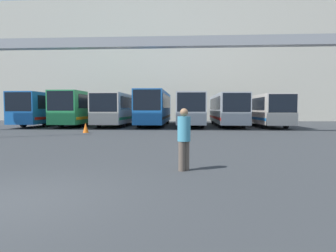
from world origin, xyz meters
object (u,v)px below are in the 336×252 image
object	(u,v)px
bus_slot_3	(155,106)
bus_slot_6	(265,109)
bus_slot_2	(119,108)
bus_slot_0	(51,107)
bus_slot_5	(227,108)
bus_slot_4	(190,108)
traffic_cone	(86,128)
bus_slot_1	(84,107)
pedestrian_far_center	(184,138)

from	to	relation	value
bus_slot_3	bus_slot_6	distance (m)	10.82
bus_slot_2	bus_slot_6	distance (m)	14.38
bus_slot_0	bus_slot_5	world-z (taller)	bus_slot_0
bus_slot_0	bus_slot_3	distance (m)	10.79
bus_slot_0	bus_slot_4	bearing A→B (deg)	-0.74
traffic_cone	bus_slot_4	bearing A→B (deg)	50.81
bus_slot_2	bus_slot_3	bearing A→B (deg)	8.53
bus_slot_1	bus_slot_3	world-z (taller)	bus_slot_3
bus_slot_1	bus_slot_3	size ratio (longest dim) A/B	0.93
bus_slot_2	traffic_cone	distance (m)	9.19
bus_slot_5	pedestrian_far_center	distance (m)	22.32
bus_slot_1	bus_slot_2	distance (m)	3.60
bus_slot_2	bus_slot_4	size ratio (longest dim) A/B	0.98
bus_slot_4	traffic_cone	distance (m)	11.95
bus_slot_0	traffic_cone	xyz separation A→B (m)	(6.88, -9.38, -1.47)
bus_slot_5	bus_slot_0	bearing A→B (deg)	-179.94
bus_slot_5	pedestrian_far_center	xyz separation A→B (m)	(-4.02, -21.94, -0.85)
bus_slot_2	bus_slot_4	bearing A→B (deg)	0.99
bus_slot_1	pedestrian_far_center	bearing A→B (deg)	-64.52
bus_slot_0	bus_slot_5	size ratio (longest dim) A/B	1.00
bus_slot_0	traffic_cone	world-z (taller)	bus_slot_0
bus_slot_2	pedestrian_far_center	world-z (taller)	bus_slot_2
bus_slot_2	bus_slot_6	bearing A→B (deg)	-0.99
bus_slot_1	bus_slot_4	bearing A→B (deg)	0.00
bus_slot_5	bus_slot_6	size ratio (longest dim) A/B	1.11
bus_slot_3	pedestrian_far_center	bearing A→B (deg)	-81.86
traffic_cone	bus_slot_0	bearing A→B (deg)	126.24
bus_slot_0	bus_slot_4	distance (m)	14.38
bus_slot_3	bus_slot_4	xyz separation A→B (m)	(3.59, -0.41, -0.14)
traffic_cone	bus_slot_3	bearing A→B (deg)	67.89
bus_slot_1	pedestrian_far_center	size ratio (longest dim) A/B	6.82
bus_slot_4	bus_slot_5	distance (m)	3.60
bus_slot_1	bus_slot_3	distance (m)	7.20
bus_slot_1	pedestrian_far_center	xyz separation A→B (m)	(10.36, -21.73, -0.97)
bus_slot_2	bus_slot_5	distance (m)	10.79
bus_slot_1	traffic_cone	xyz separation A→B (m)	(3.28, -9.20, -1.52)
bus_slot_6	pedestrian_far_center	distance (m)	22.69
bus_slot_4	bus_slot_6	size ratio (longest dim) A/B	1.07
bus_slot_0	bus_slot_1	xyz separation A→B (m)	(3.59, -0.19, 0.06)
bus_slot_1	traffic_cone	distance (m)	9.88
bus_slot_6	pedestrian_far_center	bearing A→B (deg)	-109.62
bus_slot_0	bus_slot_4	size ratio (longest dim) A/B	1.03
bus_slot_2	traffic_cone	bearing A→B (deg)	-91.96
bus_slot_4	bus_slot_5	bearing A→B (deg)	3.24
bus_slot_3	traffic_cone	distance (m)	10.49
bus_slot_1	bus_slot_2	size ratio (longest dim) A/B	1.02
traffic_cone	bus_slot_2	bearing A→B (deg)	88.04
bus_slot_4	bus_slot_0	bearing A→B (deg)	179.26
bus_slot_5	bus_slot_6	bearing A→B (deg)	-9.13
bus_slot_4	bus_slot_5	xyz separation A→B (m)	(3.59, 0.20, -0.03)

